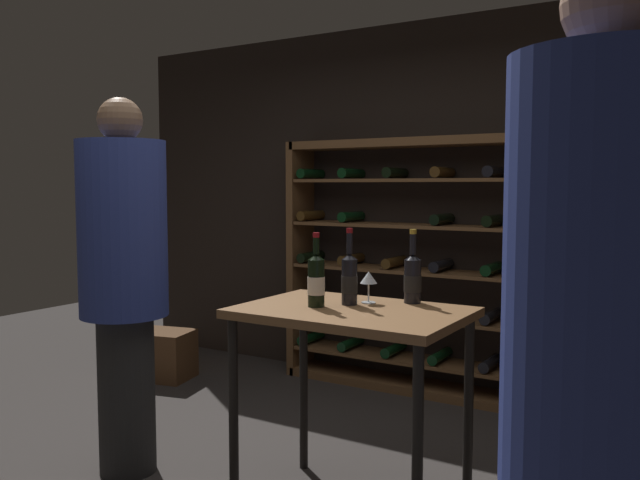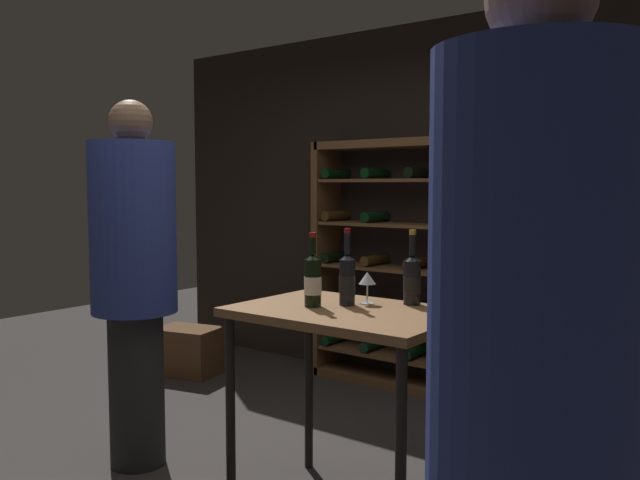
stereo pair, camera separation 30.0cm
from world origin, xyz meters
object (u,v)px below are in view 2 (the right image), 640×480
wine_rack (486,272)px  person_bystander_red_print (531,381)px  wine_bottle_red_label (412,279)px  tasting_table (347,335)px  wine_bottle_amber_reserve (347,279)px  wine_bottle_black_capsule (313,280)px  wine_glass_stemmed_left (367,280)px  person_host_in_suit (134,267)px  wine_crate (188,351)px

wine_rack → person_bystander_red_print: 3.21m
wine_bottle_red_label → wine_rack: bearing=100.9°
tasting_table → wine_bottle_red_label: bearing=57.6°
wine_bottle_amber_reserve → wine_bottle_black_capsule: wine_bottle_amber_reserve is taller
wine_glass_stemmed_left → tasting_table: bearing=-90.2°
person_host_in_suit → person_bystander_red_print: bearing=-144.2°
person_bystander_red_print → wine_bottle_red_label: person_bystander_red_print is taller
wine_crate → wine_bottle_black_capsule: wine_bottle_black_capsule is taller
wine_bottle_amber_reserve → wine_glass_stemmed_left: wine_bottle_amber_reserve is taller
person_bystander_red_print → tasting_table: bearing=-31.2°
person_bystander_red_print → wine_crate: (-3.51, 2.17, -0.91)m
wine_bottle_black_capsule → wine_glass_stemmed_left: bearing=52.4°
wine_bottle_black_capsule → wine_bottle_red_label: bearing=43.9°
wine_rack → person_bystander_red_print: bearing=-65.4°
tasting_table → person_bystander_red_print: person_bystander_red_print is taller
person_host_in_suit → wine_bottle_black_capsule: person_host_in_suit is taller
wine_rack → wine_bottle_red_label: (0.30, -1.56, 0.16)m
wine_crate → wine_bottle_red_label: size_ratio=1.38×
wine_bottle_amber_reserve → person_host_in_suit: bearing=-165.1°
wine_crate → wine_bottle_red_label: 2.75m
wine_bottle_black_capsule → wine_glass_stemmed_left: wine_bottle_black_capsule is taller
person_host_in_suit → wine_crate: (-1.09, 1.32, -0.89)m
wine_crate → wine_glass_stemmed_left: wine_glass_stemmed_left is taller
wine_crate → wine_glass_stemmed_left: 2.63m
wine_rack → person_bystander_red_print: size_ratio=1.42×
person_bystander_red_print → wine_glass_stemmed_left: (-1.21, 1.24, -0.03)m
wine_crate → wine_glass_stemmed_left: size_ratio=3.21×
wine_bottle_black_capsule → person_bystander_red_print: bearing=-37.0°
wine_bottle_black_capsule → wine_rack: bearing=89.0°
wine_rack → wine_crate: (-2.18, -0.75, -0.73)m
person_host_in_suit → wine_bottle_red_label: person_host_in_suit is taller
wine_crate → wine_bottle_black_capsule: size_ratio=1.42×
tasting_table → wine_bottle_black_capsule: wine_bottle_black_capsule is taller
wine_bottle_red_label → wine_glass_stemmed_left: wine_bottle_red_label is taller
tasting_table → wine_crate: (-2.30, 1.09, -0.65)m
wine_crate → wine_bottle_black_capsule: (2.14, -1.14, 0.89)m
person_bystander_red_print → wine_crate: person_bystander_red_print is taller
wine_crate → person_host_in_suit: bearing=-50.4°
wine_bottle_red_label → wine_bottle_black_capsule: (-0.33, -0.32, 0.00)m
wine_crate → wine_bottle_amber_reserve: wine_bottle_amber_reserve is taller
person_bystander_red_print → wine_bottle_red_label: (-1.03, 1.35, -0.03)m
wine_bottle_black_capsule → wine_bottle_amber_reserve: bearing=50.4°
wine_bottle_black_capsule → wine_crate: bearing=152.1°
person_host_in_suit → wine_glass_stemmed_left: person_host_in_suit is taller
wine_glass_stemmed_left → person_host_in_suit: bearing=-162.2°
person_bystander_red_print → wine_bottle_black_capsule: person_bystander_red_print is taller
wine_bottle_amber_reserve → wine_glass_stemmed_left: bearing=55.5°
wine_bottle_red_label → wine_glass_stemmed_left: (-0.17, -0.11, -0.01)m
person_host_in_suit → wine_bottle_amber_reserve: (1.16, 0.31, -0.00)m
wine_bottle_red_label → wine_bottle_amber_reserve: bearing=-139.6°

